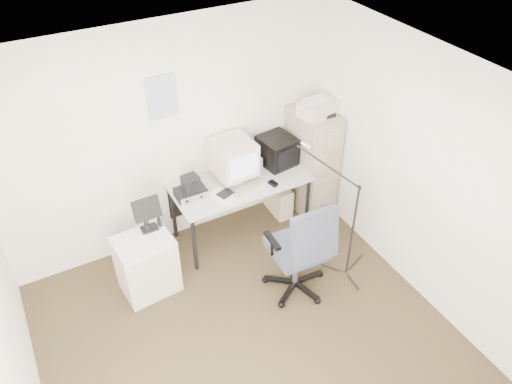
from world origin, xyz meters
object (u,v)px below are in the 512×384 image
filing_cabinet (311,162)px  office_chair (297,246)px  desk (241,207)px  side_cart (147,265)px

filing_cabinet → office_chair: bearing=-129.2°
filing_cabinet → desk: bearing=-178.2°
filing_cabinet → desk: filing_cabinet is taller
desk → office_chair: bearing=-84.9°
office_chair → side_cart: size_ratio=1.73×
office_chair → desk: bearing=98.2°
office_chair → side_cart: office_chair is taller
office_chair → side_cart: (-1.32, 0.70, -0.24)m
desk → filing_cabinet: bearing=1.8°
filing_cabinet → desk: size_ratio=0.87×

